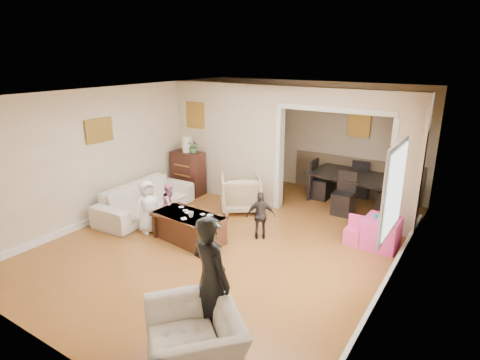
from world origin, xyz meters
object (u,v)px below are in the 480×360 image
Objects in this scene: armchair_back at (241,193)px; dresser at (188,173)px; armchair_front at (195,342)px; child_kneel_a at (148,207)px; cyan_cup at (377,216)px; table_lamp at (187,144)px; child_toddler at (261,216)px; coffee_table at (189,227)px; adult_person at (211,280)px; dining_table at (353,190)px; sofa at (146,200)px; coffee_cup at (191,215)px; child_kneel_b at (171,205)px; play_table at (381,233)px.

dresser is (-1.61, 0.21, 0.13)m from armchair_back.
armchair_front is 1.05× the size of child_kneel_a.
armchair_back is 2.89m from cyan_cup.
table_lamp is 0.41× the size of child_toddler.
armchair_front is 3.13m from coffee_table.
table_lamp is 4.50× the size of cyan_cup.
dining_table is at bearing -75.41° from adult_person.
coffee_table is at bearing -62.26° from child_kneel_a.
sofa is 1.49m from dresser.
armchair_front is at bearing -49.79° from coffee_cup.
child_kneel_a is at bearing 149.30° from child_kneel_b.
child_kneel_a is (-2.90, 2.21, 0.16)m from armchair_front.
table_lamp reaches higher than child_toddler.
play_table is at bearing 29.28° from coffee_cup.
coffee_table is at bearing -50.01° from table_lamp.
armchair_front is (2.05, -4.07, -0.03)m from armchair_back.
sofa is 6.14× the size of table_lamp.
child_toddler is (2.66, -1.17, -0.07)m from dresser.
table_lamp reaches higher than play_table.
armchair_front is 10.79× the size of coffee_cup.
dresser reaches higher than cyan_cup.
armchair_back is at bearing 156.80° from armchair_front.
dresser is at bearing 129.99° from coffee_table.
dining_table is at bearing 131.49° from armchair_front.
child_kneel_a is at bearing 28.21° from armchair_back.
sofa is 1.72× the size of coffee_table.
child_kneel_a reaches higher than coffee_table.
table_lamp is at bearing 129.99° from coffee_table.
play_table is at bearing 139.61° from armchair_back.
dresser is 2.53m from coffee_table.
sofa is 27.61× the size of cyan_cup.
play_table is 0.56× the size of child_kneel_a.
dresser is 2.21m from child_kneel_a.
play_table is 0.33m from cyan_cup.
sofa is at bearing -132.42° from dining_table.
child_kneel_a is at bearing -169.99° from coffee_table.
coffee_table is 0.31m from coffee_cup.
child_toddler is at bearing -157.15° from play_table.
dresser reaches higher than dining_table.
dining_table is 2.26× the size of child_kneel_b.
table_lamp is 2.70m from coffee_cup.
dresser is 0.80× the size of coffee_table.
dresser is 1.81× the size of play_table.
cyan_cup is (4.39, 1.06, 0.26)m from sofa.
sofa is 1.71m from coffee_cup.
dining_table is (3.52, 1.39, -0.86)m from table_lamp.
child_kneel_a is at bearing -155.96° from cyan_cup.
dining_table is 2.71m from child_toddler.
cyan_cup is (0.82, 3.87, 0.24)m from armchair_front.
child_toddler is at bearing -57.25° from adult_person.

